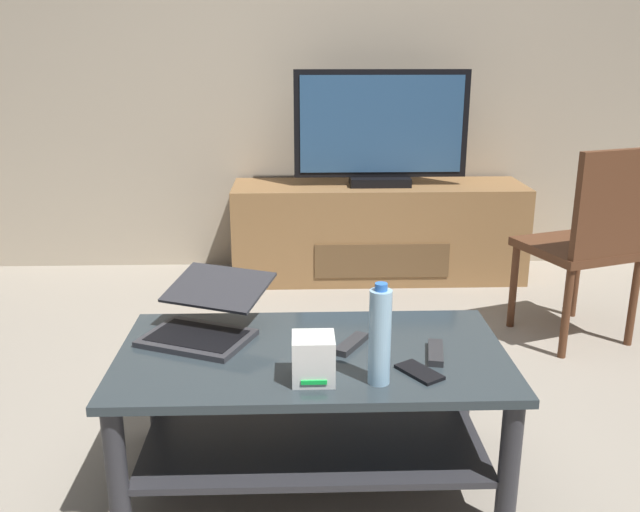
{
  "coord_description": "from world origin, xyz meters",
  "views": [
    {
      "loc": [
        -0.11,
        -1.96,
        1.34
      ],
      "look_at": [
        -0.03,
        0.45,
        0.59
      ],
      "focal_mm": 38.44,
      "sensor_mm": 36.0,
      "label": 1
    }
  ],
  "objects_px": {
    "water_bottle_near": "(380,336)",
    "soundbar_remote": "(351,344)",
    "coffee_table": "(312,391)",
    "dining_chair": "(592,237)",
    "laptop": "(206,317)",
    "cell_phone": "(419,372)",
    "media_cabinet": "(378,231)",
    "router_box": "(313,358)",
    "tv_remote": "(436,353)",
    "television": "(381,131)"
  },
  "relations": [
    {
      "from": "tv_remote",
      "to": "soundbar_remote",
      "type": "bearing_deg",
      "value": 174.66
    },
    {
      "from": "coffee_table",
      "to": "cell_phone",
      "type": "xyz_separation_m",
      "value": [
        0.3,
        -0.16,
        0.14
      ]
    },
    {
      "from": "coffee_table",
      "to": "dining_chair",
      "type": "height_order",
      "value": "dining_chair"
    },
    {
      "from": "coffee_table",
      "to": "router_box",
      "type": "distance_m",
      "value": 0.27
    },
    {
      "from": "television",
      "to": "soundbar_remote",
      "type": "distance_m",
      "value": 2.02
    },
    {
      "from": "media_cabinet",
      "to": "laptop",
      "type": "distance_m",
      "value": 2.03
    },
    {
      "from": "television",
      "to": "media_cabinet",
      "type": "bearing_deg",
      "value": 90.0
    },
    {
      "from": "cell_phone",
      "to": "coffee_table",
      "type": "bearing_deg",
      "value": 119.41
    },
    {
      "from": "television",
      "to": "dining_chair",
      "type": "xyz_separation_m",
      "value": [
        0.85,
        -0.97,
        -0.36
      ]
    },
    {
      "from": "water_bottle_near",
      "to": "soundbar_remote",
      "type": "distance_m",
      "value": 0.27
    },
    {
      "from": "coffee_table",
      "to": "cell_phone",
      "type": "distance_m",
      "value": 0.37
    },
    {
      "from": "coffee_table",
      "to": "laptop",
      "type": "distance_m",
      "value": 0.42
    },
    {
      "from": "media_cabinet",
      "to": "tv_remote",
      "type": "height_order",
      "value": "media_cabinet"
    },
    {
      "from": "dining_chair",
      "to": "water_bottle_near",
      "type": "distance_m",
      "value": 1.64
    },
    {
      "from": "dining_chair",
      "to": "media_cabinet",
      "type": "bearing_deg",
      "value": 130.47
    },
    {
      "from": "cell_phone",
      "to": "soundbar_remote",
      "type": "xyz_separation_m",
      "value": [
        -0.18,
        0.19,
        0.01
      ]
    },
    {
      "from": "media_cabinet",
      "to": "tv_remote",
      "type": "relative_size",
      "value": 10.61
    },
    {
      "from": "media_cabinet",
      "to": "cell_phone",
      "type": "xyz_separation_m",
      "value": [
        -0.13,
        -2.16,
        0.17
      ]
    },
    {
      "from": "dining_chair",
      "to": "laptop",
      "type": "height_order",
      "value": "dining_chair"
    },
    {
      "from": "cell_phone",
      "to": "dining_chair",
      "type": "bearing_deg",
      "value": 17.19
    },
    {
      "from": "media_cabinet",
      "to": "water_bottle_near",
      "type": "distance_m",
      "value": 2.24
    },
    {
      "from": "cell_phone",
      "to": "tv_remote",
      "type": "distance_m",
      "value": 0.14
    },
    {
      "from": "cell_phone",
      "to": "television",
      "type": "bearing_deg",
      "value": 53.54
    },
    {
      "from": "water_bottle_near",
      "to": "cell_phone",
      "type": "distance_m",
      "value": 0.19
    },
    {
      "from": "coffee_table",
      "to": "tv_remote",
      "type": "height_order",
      "value": "tv_remote"
    },
    {
      "from": "media_cabinet",
      "to": "router_box",
      "type": "height_order",
      "value": "router_box"
    },
    {
      "from": "soundbar_remote",
      "to": "dining_chair",
      "type": "bearing_deg",
      "value": 71.02
    },
    {
      "from": "coffee_table",
      "to": "water_bottle_near",
      "type": "distance_m",
      "value": 0.39
    },
    {
      "from": "laptop",
      "to": "water_bottle_near",
      "type": "bearing_deg",
      "value": -34.01
    },
    {
      "from": "dining_chair",
      "to": "soundbar_remote",
      "type": "xyz_separation_m",
      "value": [
        -1.16,
        -0.98,
        -0.06
      ]
    },
    {
      "from": "water_bottle_near",
      "to": "soundbar_remote",
      "type": "relative_size",
      "value": 1.82
    },
    {
      "from": "laptop",
      "to": "tv_remote",
      "type": "distance_m",
      "value": 0.74
    },
    {
      "from": "media_cabinet",
      "to": "water_bottle_near",
      "type": "height_order",
      "value": "water_bottle_near"
    },
    {
      "from": "water_bottle_near",
      "to": "tv_remote",
      "type": "relative_size",
      "value": 1.82
    },
    {
      "from": "television",
      "to": "tv_remote",
      "type": "xyz_separation_m",
      "value": [
        -0.06,
        -2.02,
        -0.42
      ]
    },
    {
      "from": "coffee_table",
      "to": "cell_phone",
      "type": "relative_size",
      "value": 8.46
    },
    {
      "from": "coffee_table",
      "to": "dining_chair",
      "type": "relative_size",
      "value": 1.28
    },
    {
      "from": "television",
      "to": "dining_chair",
      "type": "height_order",
      "value": "television"
    },
    {
      "from": "water_bottle_near",
      "to": "soundbar_remote",
      "type": "xyz_separation_m",
      "value": [
        -0.06,
        0.23,
        -0.13
      ]
    },
    {
      "from": "coffee_table",
      "to": "dining_chair",
      "type": "distance_m",
      "value": 1.65
    },
    {
      "from": "media_cabinet",
      "to": "water_bottle_near",
      "type": "relative_size",
      "value": 5.84
    },
    {
      "from": "coffee_table",
      "to": "television",
      "type": "distance_m",
      "value": 2.11
    },
    {
      "from": "television",
      "to": "router_box",
      "type": "relative_size",
      "value": 7.48
    },
    {
      "from": "media_cabinet",
      "to": "soundbar_remote",
      "type": "height_order",
      "value": "media_cabinet"
    },
    {
      "from": "media_cabinet",
      "to": "router_box",
      "type": "relative_size",
      "value": 12.91
    },
    {
      "from": "dining_chair",
      "to": "water_bottle_near",
      "type": "relative_size",
      "value": 3.17
    },
    {
      "from": "dining_chair",
      "to": "cell_phone",
      "type": "bearing_deg",
      "value": -129.91
    },
    {
      "from": "laptop",
      "to": "water_bottle_near",
      "type": "height_order",
      "value": "water_bottle_near"
    },
    {
      "from": "soundbar_remote",
      "to": "water_bottle_near",
      "type": "bearing_deg",
      "value": -45.27
    },
    {
      "from": "laptop",
      "to": "cell_phone",
      "type": "relative_size",
      "value": 3.38
    }
  ]
}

